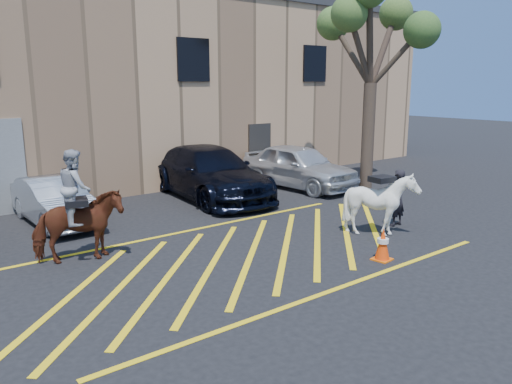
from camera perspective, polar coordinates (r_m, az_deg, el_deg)
ground at (r=11.56m, az=-1.49°, el=-6.83°), size 90.00×90.00×0.00m
car_silver_sedan at (r=14.73m, az=-22.03°, el=-0.95°), size 1.45×3.90×1.27m
car_blue_suv at (r=16.84m, az=-5.30°, el=2.22°), size 2.94×6.05×1.70m
car_white_suv at (r=18.46m, az=4.87°, el=2.98°), size 2.24×4.84×1.61m
handler at (r=13.95m, az=15.81°, el=-0.64°), size 0.58×0.40×1.55m
warehouse at (r=21.76m, az=-21.11°, el=11.17°), size 32.42×10.20×7.30m
hatching_zone at (r=11.33m, az=-0.58°, el=-7.19°), size 12.60×5.12×0.01m
mounted_bay at (r=11.31m, az=-19.74°, el=-2.75°), size 2.01×1.29×2.46m
saddled_white at (r=12.95m, az=14.08°, el=-1.30°), size 1.48×1.63×1.63m
traffic_cone at (r=11.27m, az=14.28°, el=-5.78°), size 0.43×0.43×0.73m
tree at (r=18.23m, az=13.22°, el=18.01°), size 3.99×4.37×7.31m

